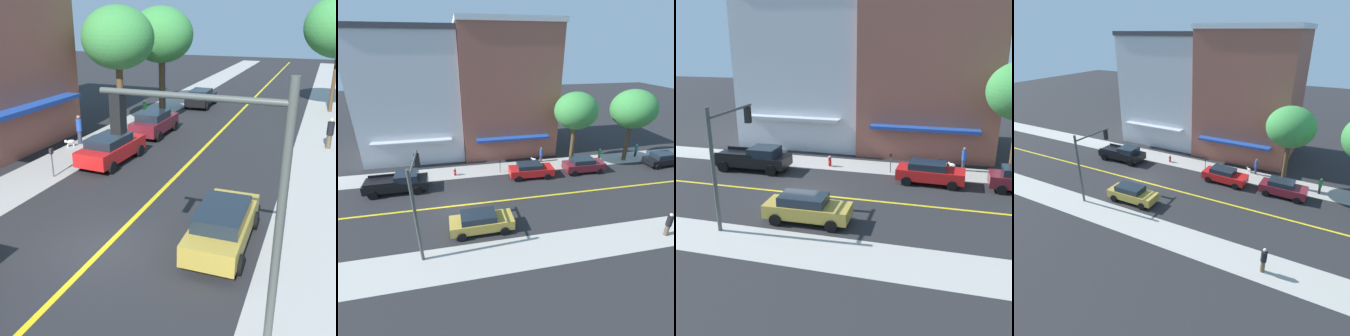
{
  "view_description": "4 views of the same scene",
  "coord_description": "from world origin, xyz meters",
  "views": [
    {
      "loc": [
        6.2,
        -10.06,
        7.25
      ],
      "look_at": [
        0.73,
        4.0,
        1.57
      ],
      "focal_mm": 43.07,
      "sensor_mm": 36.0,
      "label": 1
    },
    {
      "loc": [
        18.69,
        0.31,
        12.08
      ],
      "look_at": [
        -1.62,
        4.58,
        2.31
      ],
      "focal_mm": 27.65,
      "sensor_mm": 36.0,
      "label": 2
    },
    {
      "loc": [
        20.97,
        8.27,
        9.12
      ],
      "look_at": [
        0.55,
        2.87,
        2.11
      ],
      "focal_mm": 41.15,
      "sensor_mm": 36.0,
      "label": 3
    },
    {
      "loc": [
        22.52,
        16.97,
        14.21
      ],
      "look_at": [
        -0.5,
        4.54,
        2.28
      ],
      "focal_mm": 32.52,
      "sensor_mm": 36.0,
      "label": 4
    }
  ],
  "objects": [
    {
      "name": "pedestrian_black_shirt",
      "position": [
        6.79,
        14.35,
        0.96
      ],
      "size": [
        0.39,
        0.39,
        1.82
      ],
      "rotation": [
        0.0,
        0.0,
        1.18
      ],
      "color": "brown",
      "rests_on": "ground"
    },
    {
      "name": "small_dog",
      "position": [
        -7.47,
        9.06,
        0.32
      ],
      "size": [
        0.5,
        0.61,
        0.49
      ],
      "rotation": [
        0.0,
        0.0,
        4.12
      ],
      "color": "silver",
      "rests_on": "ground"
    },
    {
      "name": "pedestrian_green_shirt",
      "position": [
        -5.9,
        16.4,
        0.85
      ],
      "size": [
        0.32,
        0.32,
        1.61
      ],
      "rotation": [
        0.0,
        0.0,
        3.27
      ],
      "color": "black",
      "rests_on": "ground"
    },
    {
      "name": "pedestrian_blue_shirt",
      "position": [
        -7.29,
        9.88,
        0.94
      ],
      "size": [
        0.34,
        0.34,
        1.76
      ],
      "rotation": [
        0.0,
        0.0,
        1.43
      ],
      "color": "#33384C",
      "rests_on": "ground"
    },
    {
      "name": "sidewalk_left",
      "position": [
        -6.39,
        0.0,
        0.0
      ],
      "size": [
        2.98,
        126.0,
        0.01
      ],
      "primitive_type": "cube",
      "color": "#ADA8A0",
      "rests_on": "ground"
    },
    {
      "name": "fire_hydrant",
      "position": [
        -5.79,
        0.07,
        0.41
      ],
      "size": [
        0.44,
        0.24,
        0.83
      ],
      "color": "red",
      "rests_on": "ground"
    },
    {
      "name": "maroon_sedan_left_curb",
      "position": [
        -3.88,
        13.38,
        0.82
      ],
      "size": [
        2.03,
        4.22,
        1.55
      ],
      "rotation": [
        0.0,
        0.0,
        1.56
      ],
      "color": "maroon",
      "rests_on": "ground"
    },
    {
      "name": "sidewalk_right",
      "position": [
        6.39,
        0.0,
        0.0
      ],
      "size": [
        2.98,
        126.0,
        0.01
      ],
      "primitive_type": "cube",
      "color": "#ADA8A0",
      "rests_on": "ground"
    },
    {
      "name": "traffic_light_mast",
      "position": [
        4.44,
        -2.26,
        4.09
      ],
      "size": [
        4.2,
        0.32,
        6.24
      ],
      "rotation": [
        0.0,
        0.0,
        3.14
      ],
      "color": "#474C47",
      "rests_on": "ground"
    },
    {
      "name": "brick_apartment_block",
      "position": [
        -13.56,
        -4.08,
        7.04
      ],
      "size": [
        9.93,
        11.17,
        14.05
      ],
      "rotation": [
        0.0,
        0.0,
        -1.57
      ],
      "color": "silver",
      "rests_on": "ground"
    },
    {
      "name": "gold_sedan_right_curb",
      "position": [
        3.6,
        1.66,
        0.79
      ],
      "size": [
        1.98,
        4.54,
        1.5
      ],
      "rotation": [
        0.0,
        0.0,
        1.59
      ],
      "color": "#B29338",
      "rests_on": "ground"
    },
    {
      "name": "ground_plane",
      "position": [
        0.0,
        0.0,
        0.0
      ],
      "size": [
        140.0,
        140.0,
        0.0
      ],
      "primitive_type": "plane",
      "color": "#262628"
    },
    {
      "name": "black_pickup_truck",
      "position": [
        -3.55,
        -5.01,
        0.9
      ],
      "size": [
        2.41,
        5.5,
        1.77
      ],
      "rotation": [
        0.0,
        0.0,
        1.59
      ],
      "color": "black",
      "rests_on": "ground"
    },
    {
      "name": "road_centerline_stripe",
      "position": [
        0.0,
        0.0,
        0.0
      ],
      "size": [
        0.2,
        126.0,
        0.0
      ],
      "primitive_type": "cube",
      "color": "yellow",
      "rests_on": "ground"
    },
    {
      "name": "red_sedan_left_curb",
      "position": [
        -3.86,
        7.61,
        0.79
      ],
      "size": [
        2.15,
        4.49,
        1.49
      ],
      "rotation": [
        0.0,
        0.0,
        1.53
      ],
      "color": "red",
      "rests_on": "ground"
    },
    {
      "name": "parking_meter",
      "position": [
        -5.49,
        4.76,
        0.94
      ],
      "size": [
        0.12,
        0.18,
        1.43
      ],
      "color": "#4C4C51",
      "rests_on": "ground"
    },
    {
      "name": "pale_office_building",
      "position": [
        -13.56,
        6.83,
        7.41
      ],
      "size": [
        10.87,
        11.13,
        14.8
      ],
      "rotation": [
        0.0,
        0.0,
        -1.57
      ],
      "color": "#935142",
      "rests_on": "ground"
    },
    {
      "name": "street_tree_left_far",
      "position": [
        -6.05,
        12.96,
        6.0
      ],
      "size": [
        4.5,
        4.5,
        7.95
      ],
      "color": "brown",
      "rests_on": "ground"
    }
  ]
}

